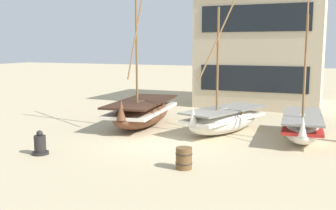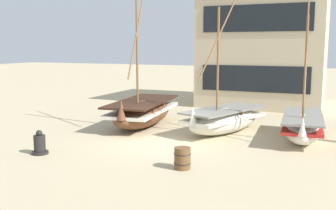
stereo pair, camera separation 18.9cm
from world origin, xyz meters
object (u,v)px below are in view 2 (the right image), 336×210
capstan_winch (40,145)px  wooden_barrel (182,158)px  fishing_boat_far_right (302,126)px  fishing_boat_centre_large (143,112)px  harbor_building_main (265,49)px  fishing_boat_near_left (224,119)px

capstan_winch → wooden_barrel: bearing=4.0°
capstan_winch → fishing_boat_far_right: bearing=35.3°
fishing_boat_centre_large → wooden_barrel: 7.17m
fishing_boat_centre_large → capstan_winch: bearing=-100.4°
fishing_boat_centre_large → wooden_barrel: size_ratio=9.61×
capstan_winch → wooden_barrel: capstan_winch is taller
fishing_boat_far_right → wooden_barrel: bearing=-119.1°
wooden_barrel → harbor_building_main: 16.12m
capstan_winch → wooden_barrel: size_ratio=1.27×
fishing_boat_near_left → fishing_boat_far_right: bearing=0.0°
fishing_boat_centre_large → wooden_barrel: (4.30, -5.73, -0.35)m
fishing_boat_centre_large → harbor_building_main: bearing=67.5°
fishing_boat_centre_large → capstan_winch: 6.22m
fishing_boat_near_left → harbor_building_main: size_ratio=0.77×
fishing_boat_near_left → fishing_boat_far_right: size_ratio=1.06×
fishing_boat_near_left → wooden_barrel: (0.18, -5.71, -0.27)m
fishing_boat_near_left → fishing_boat_centre_large: (-4.12, 0.02, 0.07)m
harbor_building_main → fishing_boat_near_left: bearing=-90.2°
fishing_boat_centre_large → capstan_winch: fishing_boat_centre_large is taller
fishing_boat_near_left → capstan_winch: size_ratio=6.85×
fishing_boat_near_left → fishing_boat_centre_large: bearing=179.7°
capstan_winch → fishing_boat_centre_large: bearing=79.6°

